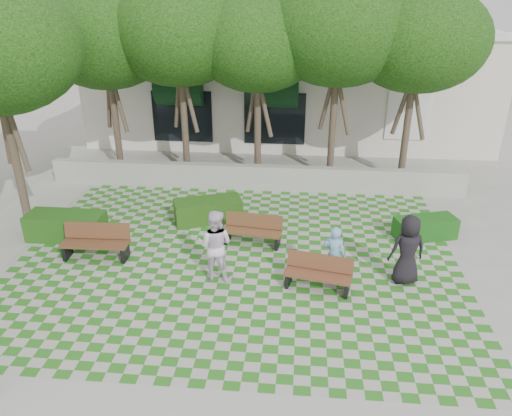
# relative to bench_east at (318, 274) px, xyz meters

# --- Properties ---
(ground) EXTENTS (90.00, 90.00, 0.00)m
(ground) POSITION_rel_bench_east_xyz_m (-2.19, 0.10, -0.42)
(ground) COLOR gray
(ground) RESTS_ON ground
(lawn) EXTENTS (12.00, 12.00, 0.00)m
(lawn) POSITION_rel_bench_east_xyz_m (-2.19, 1.10, -0.41)
(lawn) COLOR #2B721E
(lawn) RESTS_ON ground
(retaining_wall) EXTENTS (15.00, 0.36, 0.90)m
(retaining_wall) POSITION_rel_bench_east_xyz_m (-2.19, 6.30, 0.03)
(retaining_wall) COLOR #9E9B93
(retaining_wall) RESTS_ON ground
(bench_east) EXTENTS (1.73, 0.88, 0.87)m
(bench_east) POSITION_rel_bench_east_xyz_m (0.00, 0.00, 0.00)
(bench_east) COLOR brown
(bench_east) RESTS_ON ground
(bench_mid) EXTENTS (1.73, 0.77, 0.88)m
(bench_mid) POSITION_rel_bench_east_xyz_m (-1.83, 2.14, 0.00)
(bench_mid) COLOR #57351D
(bench_mid) RESTS_ON ground
(bench_west) EXTENTS (1.84, 0.66, 0.96)m
(bench_west) POSITION_rel_bench_east_xyz_m (-6.05, 0.98, 0.05)
(bench_west) COLOR #54311C
(bench_west) RESTS_ON ground
(hedge_east) EXTENTS (1.94, 1.22, 0.63)m
(hedge_east) POSITION_rel_bench_east_xyz_m (3.22, 3.00, -0.10)
(hedge_east) COLOR #144913
(hedge_east) RESTS_ON ground
(hedge_midleft) EXTENTS (2.24, 1.50, 0.73)m
(hedge_midleft) POSITION_rel_bench_east_xyz_m (-3.39, 3.50, -0.05)
(hedge_midleft) COLOR #1E4512
(hedge_midleft) RESTS_ON ground
(hedge_west) EXTENTS (2.25, 0.92, 0.78)m
(hedge_west) POSITION_rel_bench_east_xyz_m (-7.36, 1.98, -0.03)
(hedge_west) COLOR #1C4913
(hedge_west) RESTS_ON ground
(person_blue) EXTENTS (0.64, 0.50, 1.55)m
(person_blue) POSITION_rel_bench_east_xyz_m (0.37, 0.34, 0.36)
(person_blue) COLOR #73A7D3
(person_blue) RESTS_ON ground
(person_dark) EXTENTS (1.00, 0.76, 1.84)m
(person_dark) POSITION_rel_bench_east_xyz_m (2.19, 0.51, 0.50)
(person_dark) COLOR black
(person_dark) RESTS_ON ground
(person_white) EXTENTS (1.00, 0.83, 1.89)m
(person_white) POSITION_rel_bench_east_xyz_m (-2.60, 0.27, 0.53)
(person_white) COLOR silver
(person_white) RESTS_ON ground
(tree_row) EXTENTS (17.70, 13.40, 7.41)m
(tree_row) POSITION_rel_bench_east_xyz_m (-4.05, 6.05, 4.76)
(tree_row) COLOR #47382B
(tree_row) RESTS_ON ground
(building) EXTENTS (18.00, 8.92, 5.15)m
(building) POSITION_rel_bench_east_xyz_m (-1.26, 14.18, 2.10)
(building) COLOR silver
(building) RESTS_ON ground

